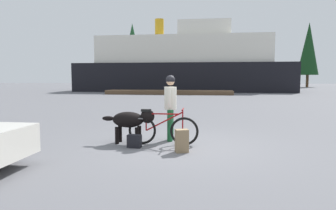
{
  "coord_description": "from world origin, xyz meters",
  "views": [
    {
      "loc": [
        0.73,
        -7.03,
        1.65
      ],
      "look_at": [
        -0.37,
        1.03,
        0.91
      ],
      "focal_mm": 31.98,
      "sensor_mm": 36.0,
      "label": 1
    }
  ],
  "objects_px": {
    "backpack": "(182,141)",
    "ferry_boat": "(184,66)",
    "person_cyclist": "(170,101)",
    "dog": "(132,120)",
    "handbag_pannier": "(134,141)",
    "sailboat_moored": "(218,87)",
    "bicycle": "(162,130)"
  },
  "relations": [
    {
      "from": "backpack",
      "to": "ferry_boat",
      "type": "xyz_separation_m",
      "value": [
        -2.5,
        31.18,
        2.91
      ]
    },
    {
      "from": "person_cyclist",
      "to": "ferry_boat",
      "type": "relative_size",
      "value": 0.07
    },
    {
      "from": "person_cyclist",
      "to": "ferry_boat",
      "type": "height_order",
      "value": "ferry_boat"
    },
    {
      "from": "dog",
      "to": "ferry_boat",
      "type": "distance_m",
      "value": 30.57
    },
    {
      "from": "dog",
      "to": "handbag_pannier",
      "type": "xyz_separation_m",
      "value": [
        0.18,
        -0.46,
        -0.43
      ]
    },
    {
      "from": "person_cyclist",
      "to": "backpack",
      "type": "distance_m",
      "value": 1.49
    },
    {
      "from": "dog",
      "to": "ferry_boat",
      "type": "xyz_separation_m",
      "value": [
        -1.16,
        30.44,
        2.58
      ]
    },
    {
      "from": "dog",
      "to": "backpack",
      "type": "height_order",
      "value": "dog"
    },
    {
      "from": "dog",
      "to": "person_cyclist",
      "type": "bearing_deg",
      "value": 26.4
    },
    {
      "from": "sailboat_moored",
      "to": "bicycle",
      "type": "bearing_deg",
      "value": -94.16
    },
    {
      "from": "handbag_pannier",
      "to": "sailboat_moored",
      "type": "xyz_separation_m",
      "value": [
        2.81,
        30.57,
        0.34
      ]
    },
    {
      "from": "bicycle",
      "to": "ferry_boat",
      "type": "height_order",
      "value": "ferry_boat"
    },
    {
      "from": "ferry_boat",
      "to": "sailboat_moored",
      "type": "height_order",
      "value": "ferry_boat"
    },
    {
      "from": "backpack",
      "to": "handbag_pannier",
      "type": "relative_size",
      "value": 1.6
    },
    {
      "from": "ferry_boat",
      "to": "handbag_pannier",
      "type": "bearing_deg",
      "value": -87.5
    },
    {
      "from": "dog",
      "to": "handbag_pannier",
      "type": "height_order",
      "value": "dog"
    },
    {
      "from": "handbag_pannier",
      "to": "sailboat_moored",
      "type": "bearing_deg",
      "value": 84.75
    },
    {
      "from": "person_cyclist",
      "to": "sailboat_moored",
      "type": "bearing_deg",
      "value": 86.01
    },
    {
      "from": "sailboat_moored",
      "to": "handbag_pannier",
      "type": "bearing_deg",
      "value": -95.25
    },
    {
      "from": "backpack",
      "to": "handbag_pannier",
      "type": "xyz_separation_m",
      "value": [
        -1.15,
        0.29,
        -0.1
      ]
    },
    {
      "from": "bicycle",
      "to": "ferry_boat",
      "type": "bearing_deg",
      "value": 93.68
    },
    {
      "from": "backpack",
      "to": "ferry_boat",
      "type": "bearing_deg",
      "value": 94.58
    },
    {
      "from": "backpack",
      "to": "sailboat_moored",
      "type": "bearing_deg",
      "value": 86.92
    },
    {
      "from": "person_cyclist",
      "to": "ferry_boat",
      "type": "distance_m",
      "value": 30.13
    },
    {
      "from": "bicycle",
      "to": "person_cyclist",
      "type": "height_order",
      "value": "person_cyclist"
    },
    {
      "from": "dog",
      "to": "ferry_boat",
      "type": "height_order",
      "value": "ferry_boat"
    },
    {
      "from": "bicycle",
      "to": "dog",
      "type": "distance_m",
      "value": 0.83
    },
    {
      "from": "person_cyclist",
      "to": "handbag_pannier",
      "type": "xyz_separation_m",
      "value": [
        -0.74,
        -0.92,
        -0.88
      ]
    },
    {
      "from": "bicycle",
      "to": "sailboat_moored",
      "type": "xyz_separation_m",
      "value": [
        2.2,
        30.18,
        0.12
      ]
    },
    {
      "from": "handbag_pannier",
      "to": "ferry_boat",
      "type": "height_order",
      "value": "ferry_boat"
    },
    {
      "from": "person_cyclist",
      "to": "handbag_pannier",
      "type": "relative_size",
      "value": 5.37
    },
    {
      "from": "person_cyclist",
      "to": "sailboat_moored",
      "type": "height_order",
      "value": "sailboat_moored"
    }
  ]
}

